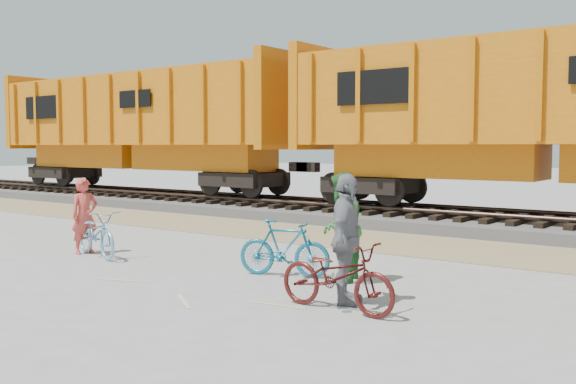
% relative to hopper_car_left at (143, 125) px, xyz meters
% --- Properties ---
extents(ground, '(120.00, 120.00, 0.00)m').
position_rel_hopper_car_left_xyz_m(ground, '(11.73, -9.00, -3.01)').
color(ground, '#9E9E99').
rests_on(ground, ground).
extents(gravel_strip, '(120.00, 3.00, 0.02)m').
position_rel_hopper_car_left_xyz_m(gravel_strip, '(11.73, -3.50, -3.00)').
color(gravel_strip, '#9F8862').
rests_on(gravel_strip, ground).
extents(ballast_bed, '(120.00, 4.00, 0.30)m').
position_rel_hopper_car_left_xyz_m(ballast_bed, '(11.73, 0.00, -2.86)').
color(ballast_bed, slate).
rests_on(ballast_bed, ground).
extents(track, '(120.00, 2.60, 0.24)m').
position_rel_hopper_car_left_xyz_m(track, '(11.73, 0.00, -2.53)').
color(track, black).
rests_on(track, ballast_bed).
extents(hopper_car_left, '(14.00, 3.13, 4.65)m').
position_rel_hopper_car_left_xyz_m(hopper_car_left, '(0.00, 0.00, 0.00)').
color(hopper_car_left, black).
rests_on(hopper_car_left, track).
extents(hopper_car_center, '(14.00, 3.13, 4.65)m').
position_rel_hopper_car_left_xyz_m(hopper_car_center, '(15.00, 0.00, 0.00)').
color(hopper_car_center, black).
rests_on(hopper_car_center, track).
extents(bicycle_blue, '(1.87, 1.07, 0.93)m').
position_rel_hopper_car_left_xyz_m(bicycle_blue, '(8.46, -8.61, -2.54)').
color(bicycle_blue, '#79B2D6').
rests_on(bicycle_blue, ground).
extents(bicycle_teal, '(1.66, 0.92, 0.96)m').
position_rel_hopper_car_left_xyz_m(bicycle_teal, '(12.64, -7.96, -2.53)').
color(bicycle_teal, '#136788').
rests_on(bicycle_teal, ground).
extents(bicycle_maroon, '(1.81, 0.70, 0.94)m').
position_rel_hopper_car_left_xyz_m(bicycle_maroon, '(14.55, -9.37, -2.54)').
color(bicycle_maroon, '#4C1512').
rests_on(bicycle_maroon, ground).
extents(person_solo, '(0.47, 0.63, 1.55)m').
position_rel_hopper_car_left_xyz_m(person_solo, '(7.96, -8.51, -2.23)').
color(person_solo, '#D1473B').
rests_on(person_solo, ground).
extents(person_man, '(0.91, 1.03, 1.77)m').
position_rel_hopper_car_left_xyz_m(person_man, '(13.64, -7.76, -2.12)').
color(person_man, '#2C6F2E').
rests_on(person_man, ground).
extents(person_woman, '(0.81, 1.15, 1.82)m').
position_rel_hopper_car_left_xyz_m(person_woman, '(14.45, -8.97, -2.10)').
color(person_woman, gray).
rests_on(person_woman, ground).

